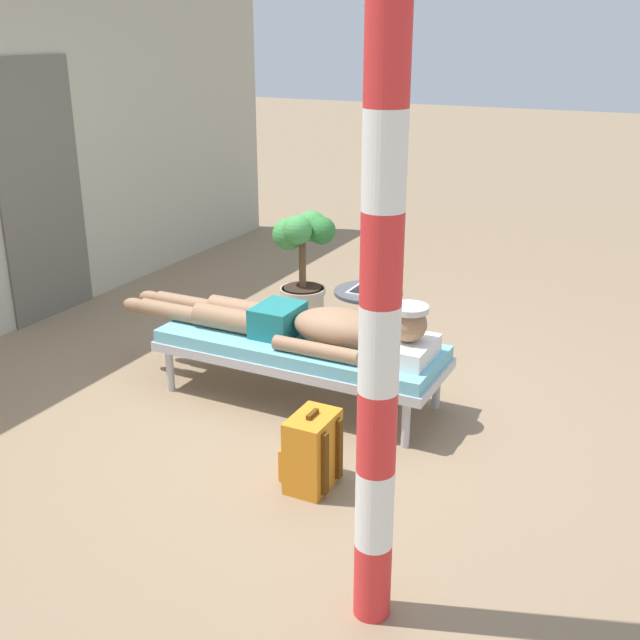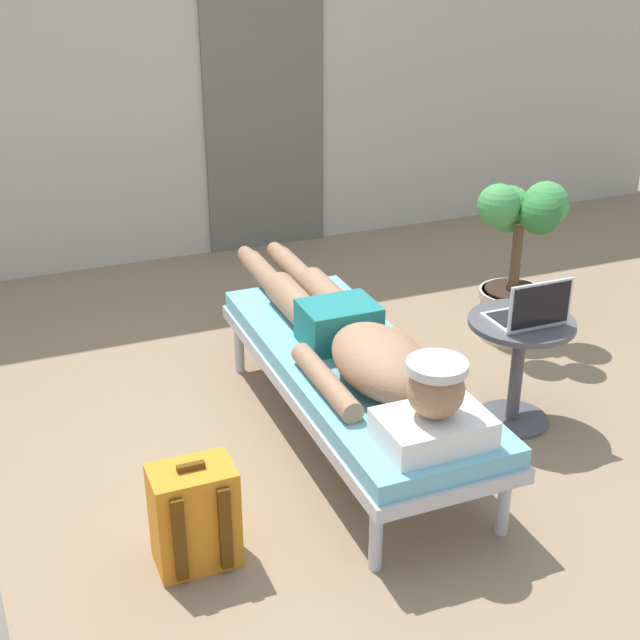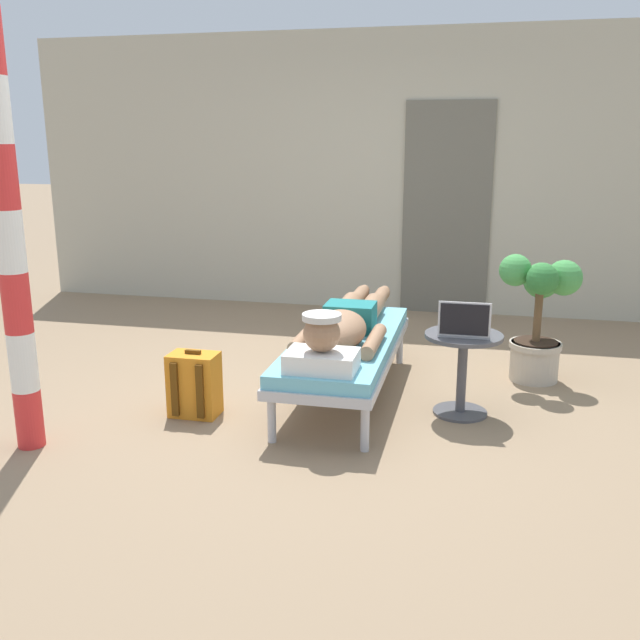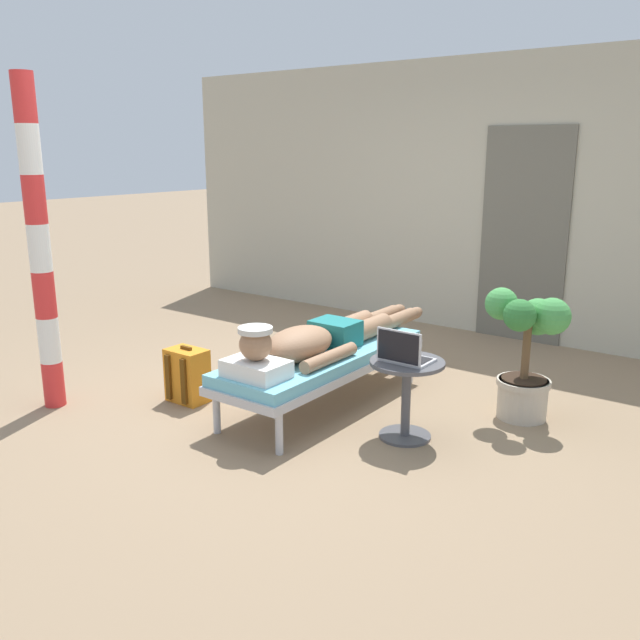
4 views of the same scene
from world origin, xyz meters
name	(u,v)px [view 4 (image 4 of 4)]	position (x,y,z in m)	size (l,w,h in m)	color
ground_plane	(302,404)	(0.00, 0.00, 0.00)	(40.00, 40.00, 0.00)	#8C7256
house_wall_back	(482,198)	(0.14, 2.75, 1.35)	(7.60, 0.20, 2.70)	#B2AD99
house_door_panel	(524,236)	(0.63, 2.64, 1.02)	(0.84, 0.03, 2.04)	#625F54
lounge_chair	(323,360)	(0.14, 0.07, 0.35)	(0.64, 1.83, 0.42)	#B7B7BC
person_reclining	(319,339)	(0.14, 0.03, 0.52)	(0.53, 2.17, 0.33)	white
side_table	(406,386)	(0.91, -0.06, 0.36)	(0.48, 0.48, 0.52)	#4C4C51
laptop	(404,354)	(0.91, -0.11, 0.58)	(0.31, 0.24, 0.23)	silver
backpack	(188,376)	(-0.72, -0.45, 0.20)	(0.30, 0.26, 0.42)	orange
potted_plant	(527,349)	(1.41, 0.72, 0.50)	(0.57, 0.54, 0.92)	#BFB29E
porch_post	(40,248)	(-1.44, -1.10, 1.16)	(0.15, 0.15, 2.33)	red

